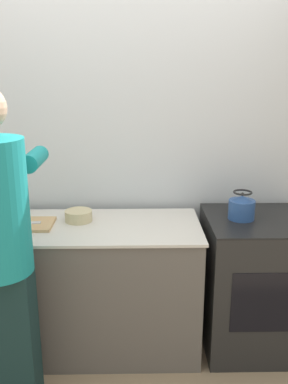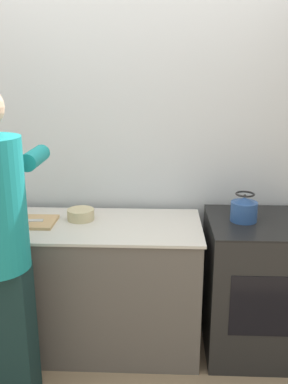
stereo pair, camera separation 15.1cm
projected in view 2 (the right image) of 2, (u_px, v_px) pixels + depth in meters
ground_plane at (120, 373)px, 2.71m from camera, size 12.00×12.00×0.00m
wall_back at (127, 150)px, 3.05m from camera, size 8.00×0.05×2.60m
counter at (68, 285)px, 2.91m from camera, size 1.78×0.66×0.89m
oven at (258, 285)px, 2.86m from camera, size 0.70×0.66×0.92m
cutting_board at (27, 222)px, 2.79m from camera, size 0.37×0.25×0.02m
knife at (24, 221)px, 2.78m from camera, size 0.23×0.06×0.01m
kettle at (244, 209)px, 2.72m from camera, size 0.17×0.17×0.19m
bowl_prep at (81, 214)px, 2.85m from camera, size 0.18×0.18×0.07m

